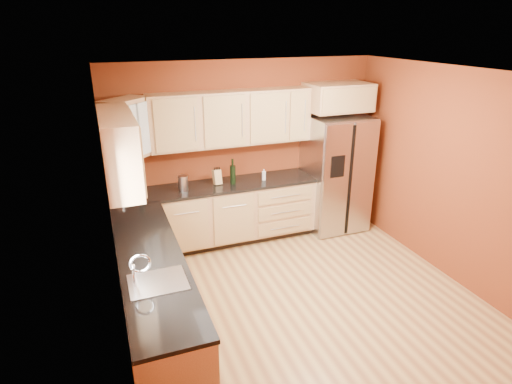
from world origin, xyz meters
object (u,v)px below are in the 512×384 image
at_px(wine_bottle_a, 139,182).
at_px(soap_dispenser, 264,175).
at_px(knife_block, 217,177).
at_px(canister_left, 183,183).
at_px(refrigerator, 335,173).

relative_size(wine_bottle_a, soap_dispenser, 2.15).
distance_m(wine_bottle_a, knife_block, 1.07).
distance_m(canister_left, soap_dispenser, 1.19).
bearing_deg(canister_left, knife_block, 11.04).
xyz_separation_m(canister_left, knife_block, (0.51, 0.10, -0.00)).
distance_m(refrigerator, canister_left, 2.38).
xyz_separation_m(wine_bottle_a, soap_dispenser, (1.75, -0.06, -0.10)).
xyz_separation_m(refrigerator, canister_left, (-2.37, 0.01, 0.14)).
xyz_separation_m(refrigerator, knife_block, (-1.86, 0.11, 0.14)).
bearing_deg(refrigerator, canister_left, 179.75).
relative_size(refrigerator, wine_bottle_a, 4.99).
height_order(canister_left, soap_dispenser, canister_left).
relative_size(refrigerator, canister_left, 8.27).
distance_m(refrigerator, soap_dispenser, 1.19).
bearing_deg(wine_bottle_a, knife_block, 1.27).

